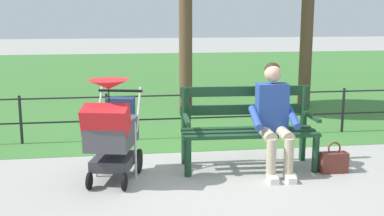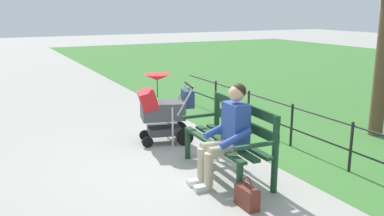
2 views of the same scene
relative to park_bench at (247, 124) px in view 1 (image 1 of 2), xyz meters
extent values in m
plane|color=#9E9B93|center=(0.50, 0.12, -0.53)|extent=(60.00, 60.00, 0.00)
cube|color=#3D7533|center=(0.50, -8.68, -0.52)|extent=(40.00, 16.00, 0.01)
cube|color=#193D23|center=(0.00, -0.06, -0.08)|extent=(1.60, 0.18, 0.04)
cube|color=#193D23|center=(0.01, 0.12, -0.08)|extent=(1.60, 0.18, 0.04)
cube|color=#193D23|center=(0.01, 0.29, -0.08)|extent=(1.60, 0.18, 0.04)
cube|color=#193D23|center=(-0.01, -0.16, 0.14)|extent=(1.60, 0.11, 0.12)
cube|color=#193D23|center=(-0.01, -0.16, 0.37)|extent=(1.60, 0.11, 0.12)
cylinder|color=#193D23|center=(-0.73, 0.35, -0.30)|extent=(0.08, 0.08, 0.45)
cylinder|color=#193D23|center=(-0.76, -0.13, -0.05)|extent=(0.08, 0.08, 0.95)
cube|color=#193D23|center=(-0.74, 0.15, 0.10)|extent=(0.08, 0.56, 0.04)
cylinder|color=#193D23|center=(0.76, 0.28, -0.30)|extent=(0.08, 0.08, 0.45)
cylinder|color=#193D23|center=(0.74, -0.20, -0.05)|extent=(0.08, 0.08, 0.95)
cube|color=#193D23|center=(0.75, 0.08, 0.10)|extent=(0.08, 0.56, 0.04)
cylinder|color=tan|center=(-0.35, 0.34, -0.06)|extent=(0.16, 0.41, 0.14)
cylinder|color=tan|center=(-0.15, 0.33, -0.06)|extent=(0.16, 0.41, 0.14)
cylinder|color=tan|center=(-0.34, 0.54, -0.29)|extent=(0.11, 0.11, 0.47)
cylinder|color=tan|center=(-0.14, 0.53, -0.29)|extent=(0.11, 0.11, 0.47)
cube|color=silver|center=(-0.34, 0.62, -0.49)|extent=(0.11, 0.22, 0.07)
cube|color=silver|center=(-0.14, 0.61, -0.49)|extent=(0.11, 0.22, 0.07)
cube|color=#284793|center=(-0.26, 0.12, 0.22)|extent=(0.37, 0.24, 0.56)
cylinder|color=#284793|center=(-0.47, 0.25, 0.12)|extent=(0.11, 0.43, 0.23)
cylinder|color=#284793|center=(-0.03, 0.22, 0.12)|extent=(0.11, 0.43, 0.23)
sphere|color=tan|center=(-0.26, 0.12, 0.62)|extent=(0.20, 0.20, 0.20)
sphere|color=black|center=(-0.26, 0.09, 0.65)|extent=(0.19, 0.19, 0.19)
cylinder|color=black|center=(1.31, 0.06, -0.39)|extent=(0.09, 0.28, 0.28)
cylinder|color=black|center=(1.76, -0.05, -0.39)|extent=(0.09, 0.28, 0.28)
cylinder|color=black|center=(1.49, 0.63, -0.44)|extent=(0.07, 0.18, 0.18)
cylinder|color=black|center=(1.86, 0.54, -0.44)|extent=(0.07, 0.18, 0.18)
cube|color=#38383D|center=(1.60, 0.30, -0.31)|extent=(0.53, 0.60, 0.12)
cylinder|color=silver|center=(1.36, 0.25, -0.20)|extent=(0.03, 0.03, 0.65)
cylinder|color=silver|center=(1.80, 0.14, -0.20)|extent=(0.03, 0.03, 0.65)
cube|color=#47474C|center=(1.61, 0.31, 0.02)|extent=(0.61, 0.77, 0.28)
cube|color=red|center=(1.66, 0.55, 0.22)|extent=(0.54, 0.41, 0.33)
cylinder|color=black|center=(1.51, -0.11, 0.42)|extent=(0.51, 0.15, 0.03)
cylinder|color=silver|center=(1.30, 0.04, 0.22)|extent=(0.09, 0.30, 0.49)
cylinder|color=silver|center=(1.75, -0.07, 0.22)|extent=(0.09, 0.30, 0.49)
cone|color=red|center=(1.63, 0.39, 0.57)|extent=(0.53, 0.53, 0.10)
cylinder|color=black|center=(1.63, 0.39, 0.39)|extent=(0.01, 0.01, 0.30)
cube|color=navy|center=(1.51, -0.09, 0.20)|extent=(0.35, 0.23, 0.28)
cube|color=brown|center=(-0.94, 0.39, -0.41)|extent=(0.32, 0.14, 0.24)
torus|color=brown|center=(-0.94, 0.39, -0.24)|extent=(0.16, 0.02, 0.16)
cylinder|color=black|center=(-1.91, -1.45, -0.18)|extent=(0.04, 0.04, 0.70)
cylinder|color=black|center=(-0.70, -1.45, -0.18)|extent=(0.04, 0.04, 0.70)
cylinder|color=black|center=(0.50, -1.45, -0.18)|extent=(0.04, 0.04, 0.70)
cylinder|color=black|center=(1.71, -1.45, -0.18)|extent=(0.04, 0.04, 0.70)
cylinder|color=black|center=(2.92, -1.45, -0.18)|extent=(0.04, 0.04, 0.70)
cylinder|color=black|center=(0.50, -1.45, 0.12)|extent=(7.25, 0.02, 0.02)
cylinder|color=black|center=(0.50, -1.45, -0.23)|extent=(7.25, 0.02, 0.02)
cylinder|color=brown|center=(-2.07, -3.50, 1.18)|extent=(0.24, 0.24, 3.42)
cylinder|color=brown|center=(0.33, -3.19, 0.94)|extent=(0.24, 0.24, 2.93)
camera|label=1|loc=(1.48, 5.56, 1.33)|focal=45.57mm
camera|label=2|loc=(-4.48, 2.87, 1.64)|focal=39.01mm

